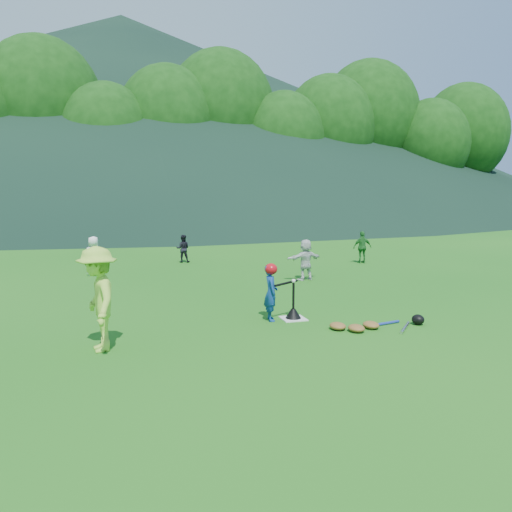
% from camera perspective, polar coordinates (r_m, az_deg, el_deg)
% --- Properties ---
extents(ground, '(120.00, 120.00, 0.00)m').
position_cam_1_polar(ground, '(9.60, 4.27, -7.20)').
color(ground, '#185F15').
rests_on(ground, ground).
extents(home_plate, '(0.45, 0.45, 0.02)m').
position_cam_1_polar(home_plate, '(9.60, 4.27, -7.14)').
color(home_plate, silver).
rests_on(home_plate, ground).
extents(baseball, '(0.08, 0.08, 0.08)m').
position_cam_1_polar(baseball, '(9.44, 4.32, -2.86)').
color(baseball, white).
rests_on(baseball, batting_tee).
extents(batter_child, '(0.30, 0.42, 1.06)m').
position_cam_1_polar(batter_child, '(9.37, 1.71, -4.22)').
color(batter_child, navy).
rests_on(batter_child, ground).
extents(adult_coach, '(0.75, 1.11, 1.60)m').
position_cam_1_polar(adult_coach, '(7.93, -17.60, -4.72)').
color(adult_coach, '#A8E041').
rests_on(adult_coach, ground).
extents(fielder_a, '(0.63, 0.49, 1.13)m').
position_cam_1_polar(fielder_a, '(15.09, -18.04, 0.01)').
color(fielder_a, white).
rests_on(fielder_a, ground).
extents(fielder_b, '(0.53, 0.45, 0.95)m').
position_cam_1_polar(fielder_b, '(17.18, -8.35, 0.84)').
color(fielder_b, black).
rests_on(fielder_b, ground).
extents(fielder_c, '(0.66, 0.32, 1.08)m').
position_cam_1_polar(fielder_c, '(17.19, 12.06, 0.99)').
color(fielder_c, '#216F28').
rests_on(fielder_c, ground).
extents(fielder_d, '(1.09, 0.54, 1.12)m').
position_cam_1_polar(fielder_d, '(13.68, 5.69, -0.42)').
color(fielder_d, silver).
rests_on(fielder_d, ground).
extents(batting_tee, '(0.30, 0.30, 0.68)m').
position_cam_1_polar(batting_tee, '(9.57, 4.28, -6.45)').
color(batting_tee, black).
rests_on(batting_tee, home_plate).
extents(batter_gear, '(0.70, 0.33, 0.42)m').
position_cam_1_polar(batter_gear, '(9.30, 1.87, -1.63)').
color(batter_gear, '#B20B15').
rests_on(batter_gear, ground).
extents(equipment_pile, '(1.80, 0.77, 0.19)m').
position_cam_1_polar(equipment_pile, '(9.16, 13.05, -7.68)').
color(equipment_pile, olive).
rests_on(equipment_pile, ground).
extents(outfield_fence, '(70.07, 0.08, 1.33)m').
position_cam_1_polar(outfield_fence, '(36.87, -11.36, 4.61)').
color(outfield_fence, gray).
rests_on(outfield_fence, ground).
extents(tree_line, '(70.04, 11.40, 14.82)m').
position_cam_1_polar(tree_line, '(43.05, -12.08, 15.00)').
color(tree_line, '#382314').
rests_on(tree_line, ground).
extents(distant_hills, '(155.00, 140.00, 32.00)m').
position_cam_1_polar(distant_hills, '(91.47, -19.73, 14.91)').
color(distant_hills, black).
rests_on(distant_hills, ground).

